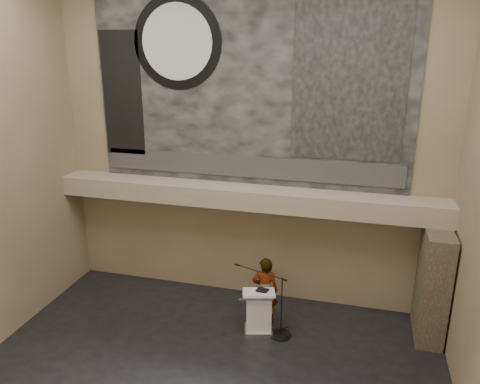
# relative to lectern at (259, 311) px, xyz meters

# --- Properties ---
(wall_back) EXTENTS (10.00, 0.02, 8.50)m
(wall_back) POSITION_rel_lectern_xyz_m (-0.72, 1.77, 3.70)
(wall_back) COLOR #7C6A4F
(wall_back) RESTS_ON floor
(wall_front) EXTENTS (10.00, 0.02, 8.50)m
(wall_front) POSITION_rel_lectern_xyz_m (-0.72, -6.23, 3.70)
(wall_front) COLOR #7C6A4F
(wall_front) RESTS_ON floor
(soffit) EXTENTS (10.00, 0.80, 0.50)m
(soffit) POSITION_rel_lectern_xyz_m (-0.72, 1.37, 2.40)
(soffit) COLOR gray
(soffit) RESTS_ON wall_back
(sprinkler_left) EXTENTS (0.04, 0.04, 0.06)m
(sprinkler_left) POSITION_rel_lectern_xyz_m (-2.32, 1.32, 2.12)
(sprinkler_left) COLOR #B2893D
(sprinkler_left) RESTS_ON soffit
(sprinkler_right) EXTENTS (0.04, 0.04, 0.06)m
(sprinkler_right) POSITION_rel_lectern_xyz_m (1.18, 1.32, 2.12)
(sprinkler_right) COLOR #B2893D
(sprinkler_right) RESTS_ON soffit
(banner) EXTENTS (8.00, 0.05, 5.00)m
(banner) POSITION_rel_lectern_xyz_m (-0.72, 1.74, 5.15)
(banner) COLOR black
(banner) RESTS_ON wall_back
(banner_text_strip) EXTENTS (7.76, 0.02, 0.55)m
(banner_text_strip) POSITION_rel_lectern_xyz_m (-0.72, 1.70, 3.10)
(banner_text_strip) COLOR #2D2D2D
(banner_text_strip) RESTS_ON banner
(banner_clock_rim) EXTENTS (2.30, 0.02, 2.30)m
(banner_clock_rim) POSITION_rel_lectern_xyz_m (-2.52, 1.70, 6.15)
(banner_clock_rim) COLOR black
(banner_clock_rim) RESTS_ON banner
(banner_clock_face) EXTENTS (1.84, 0.02, 1.84)m
(banner_clock_face) POSITION_rel_lectern_xyz_m (-2.52, 1.68, 6.15)
(banner_clock_face) COLOR silver
(banner_clock_face) RESTS_ON banner
(banner_building_print) EXTENTS (2.60, 0.02, 3.60)m
(banner_building_print) POSITION_rel_lectern_xyz_m (1.68, 1.70, 5.25)
(banner_building_print) COLOR black
(banner_building_print) RESTS_ON banner
(banner_brick_print) EXTENTS (1.10, 0.02, 3.20)m
(banner_brick_print) POSITION_rel_lectern_xyz_m (-4.12, 1.70, 4.85)
(banner_brick_print) COLOR black
(banner_brick_print) RESTS_ON banner
(stone_pier) EXTENTS (0.60, 1.40, 2.70)m
(stone_pier) POSITION_rel_lectern_xyz_m (3.93, 0.92, 0.80)
(stone_pier) COLOR #3E3226
(stone_pier) RESTS_ON floor
(lectern) EXTENTS (0.87, 0.71, 1.14)m
(lectern) POSITION_rel_lectern_xyz_m (0.00, 0.00, 0.00)
(lectern) COLOR silver
(lectern) RESTS_ON floor
(binder) EXTENTS (0.31, 0.27, 0.04)m
(binder) POSITION_rel_lectern_xyz_m (0.08, 0.03, 0.56)
(binder) COLOR black
(binder) RESTS_ON lectern
(papers) EXTENTS (0.30, 0.37, 0.00)m
(papers) POSITION_rel_lectern_xyz_m (-0.07, -0.00, 0.55)
(papers) COLOR white
(papers) RESTS_ON lectern
(speaker_person) EXTENTS (0.71, 0.52, 1.78)m
(speaker_person) POSITION_rel_lectern_xyz_m (0.06, 0.41, 0.34)
(speaker_person) COLOR white
(speaker_person) RESTS_ON floor
(mic_stand) EXTENTS (1.52, 0.71, 1.56)m
(mic_stand) POSITION_rel_lectern_xyz_m (0.50, -0.02, -0.31)
(mic_stand) COLOR black
(mic_stand) RESTS_ON floor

